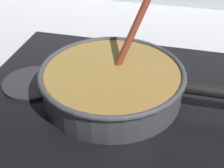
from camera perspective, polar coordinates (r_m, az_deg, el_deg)
The scene contains 4 objects.
hob_plate at distance 0.65m, azimuth -0.00°, elevation -2.56°, with size 0.56×0.48×0.01m, color black.
burner_ring at distance 0.64m, azimuth 0.00°, elevation -1.85°, with size 0.16×0.16×0.01m, color #592D0C.
spare_burner at distance 0.70m, azimuth -14.18°, elevation 0.25°, with size 0.13×0.13×0.01m, color #262628.
cooking_pan at distance 0.63m, azimuth 0.18°, elevation 0.40°, with size 0.43×0.29×0.25m.
Camera 1 is at (0.18, -0.28, 0.40)m, focal length 50.72 mm.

